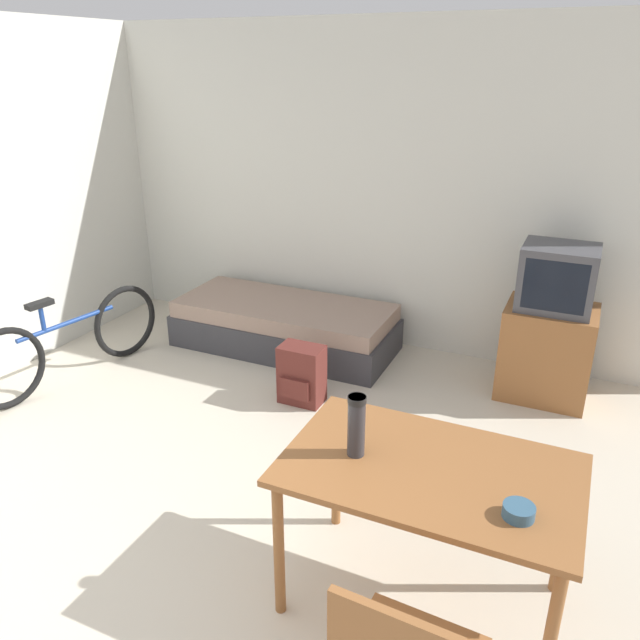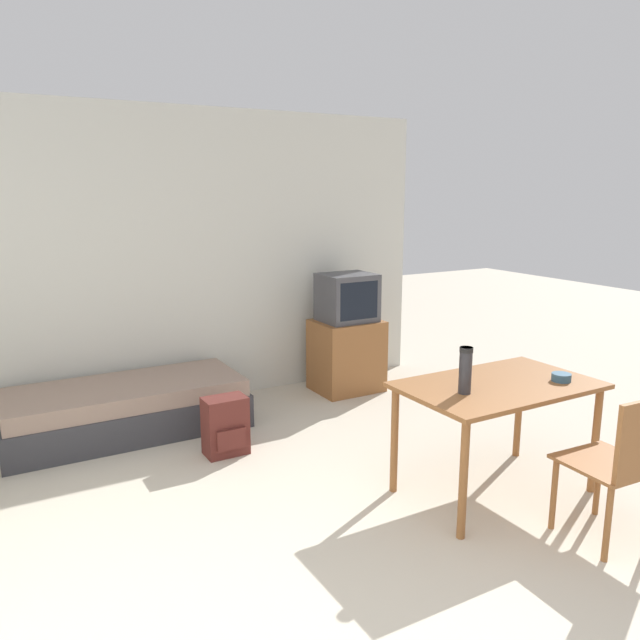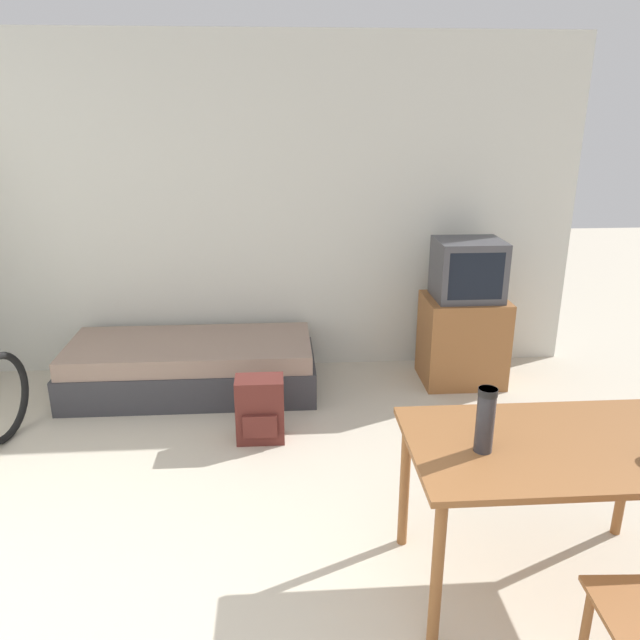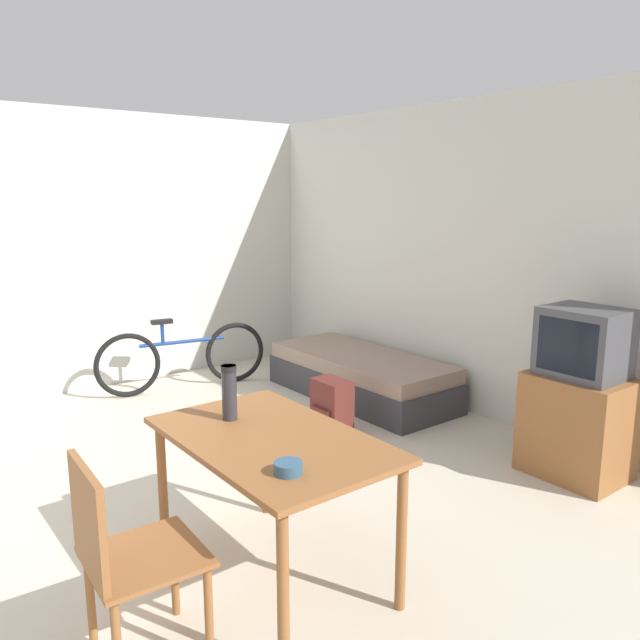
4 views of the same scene
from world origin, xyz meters
The scene contains 8 objects.
wall_back centered at (0.00, 4.01, 1.35)m, with size 5.51×0.06×2.70m.
daybed centered at (-0.42, 3.49, 0.21)m, with size 1.92×0.82×0.42m.
tv centered at (1.76, 3.54, 0.54)m, with size 0.64×0.52×1.17m.
dining_table centered at (1.47, 1.24, 0.67)m, with size 1.27×0.78×0.75m.
wooden_chair centered at (1.60, 0.43, 0.52)m, with size 0.48×0.48×0.90m.
thermos_flask centered at (1.14, 1.20, 0.91)m, with size 0.08×0.08×0.29m.
mate_bowl centered at (1.85, 1.07, 0.78)m, with size 0.12×0.12×0.05m.
backpack centered at (0.14, 2.68, 0.22)m, with size 0.32×0.24×0.45m.
Camera 2 is at (-1.44, -1.53, 1.99)m, focal length 35.00 mm.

